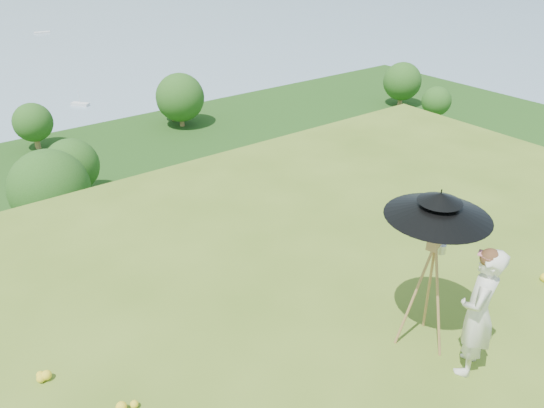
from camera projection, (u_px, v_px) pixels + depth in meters
ground at (465, 342)px, 6.48m from camera, size 14.00×14.00×0.00m
forest_slope at (52, 373)px, 44.78m from camera, size 140.00×56.00×22.00m
slope_trees at (15, 230)px, 38.25m from camera, size 110.00×50.00×6.00m
wildflowers at (449, 328)px, 6.63m from camera, size 10.00×10.50×0.12m
painter at (478, 312)px, 5.74m from camera, size 0.69×0.58×1.59m
field_easel at (429, 283)px, 6.10m from camera, size 0.83×0.83×1.73m
sun_umbrella at (437, 216)px, 5.71m from camera, size 1.51×1.51×0.64m
painter_cap at (491, 254)px, 5.39m from camera, size 0.28×0.30×0.10m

